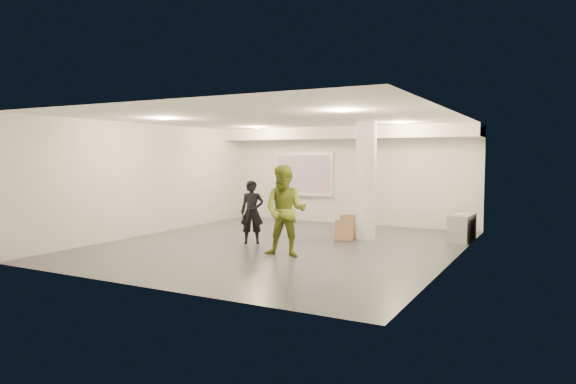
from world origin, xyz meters
The scene contains 19 objects.
floor centered at (0.00, 0.00, 0.00)m, with size 8.00×9.00×0.01m, color #3C3E44.
ceiling centered at (0.00, 0.00, 3.00)m, with size 8.00×9.00×0.01m, color white.
wall_back centered at (0.00, 4.50, 1.50)m, with size 8.00×0.01×3.00m, color silver.
wall_front centered at (0.00, -4.50, 1.50)m, with size 8.00×0.01×3.00m, color silver.
wall_left centered at (-4.00, 0.00, 1.50)m, with size 0.01×9.00×3.00m, color silver.
wall_right centered at (4.00, 0.00, 1.50)m, with size 0.01×9.00×3.00m, color silver.
soffit_band centered at (0.00, 3.95, 2.82)m, with size 8.00×1.10×0.36m, color white.
downlight_nw centered at (-2.20, 2.50, 2.98)m, with size 0.22×0.22×0.02m, color #F1DC8C.
downlight_ne centered at (2.20, 2.50, 2.98)m, with size 0.22×0.22×0.02m, color #F1DC8C.
downlight_sw centered at (-2.20, -1.50, 2.98)m, with size 0.22×0.22×0.02m, color #F1DC8C.
downlight_se centered at (2.20, -1.50, 2.98)m, with size 0.22×0.22×0.02m, color #F1DC8C.
column centered at (1.50, 1.80, 1.50)m, with size 0.52×0.52×3.00m, color white.
projection_screen centered at (-1.60, 4.45, 1.53)m, with size 2.10×0.13×1.42m.
credenza centered at (3.72, 2.72, 0.33)m, with size 0.48×1.15×0.67m, color gray.
papers_stack centered at (3.69, 2.66, 0.68)m, with size 0.22×0.28×0.02m, color white.
cardboard_back centered at (1.18, 1.65, 0.31)m, with size 0.58×0.05×0.63m, color #906647.
cardboard_front centered at (1.11, 1.30, 0.26)m, with size 0.47×0.05×0.52m, color #906647.
woman centered at (-0.71, -0.13, 0.77)m, with size 0.56×0.37×1.54m, color black.
man centered at (0.77, -1.16, 0.97)m, with size 0.94×0.73×1.94m, color olive.
Camera 1 is at (5.90, -10.62, 2.12)m, focal length 32.00 mm.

